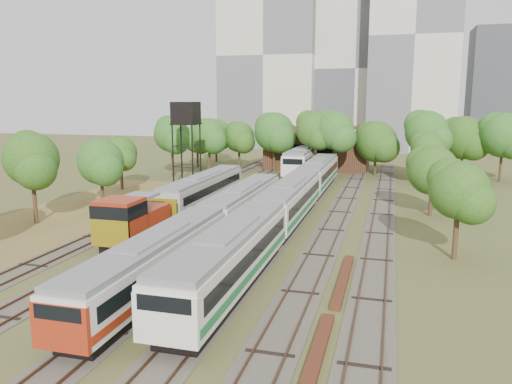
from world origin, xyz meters
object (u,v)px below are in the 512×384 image
(railcar_red_set, at_px, (209,227))
(railcar_green_set, at_px, (290,201))
(water_tower, at_px, (186,115))
(shunter_locomotive, at_px, (132,221))

(railcar_red_set, distance_m, railcar_green_set, 10.95)
(railcar_green_set, relative_size, water_tower, 4.84)
(railcar_red_set, relative_size, railcar_green_set, 0.66)
(railcar_red_set, bearing_deg, water_tower, 116.20)
(railcar_green_set, bearing_deg, water_tower, 136.75)
(water_tower, bearing_deg, railcar_green_set, -43.25)
(railcar_red_set, height_order, railcar_green_set, railcar_green_set)
(railcar_green_set, bearing_deg, shunter_locomotive, -132.91)
(railcar_green_set, distance_m, shunter_locomotive, 14.69)
(railcar_red_set, relative_size, water_tower, 3.21)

